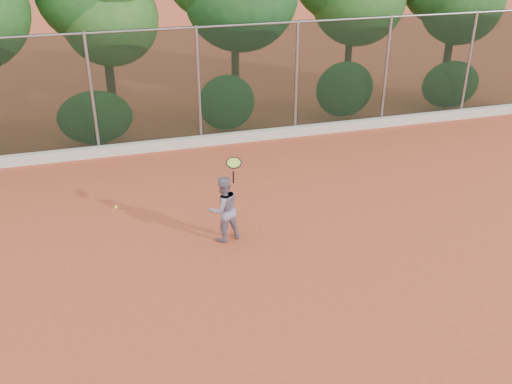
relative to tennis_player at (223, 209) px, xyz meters
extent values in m
plane|color=#C04E2D|center=(0.60, -1.41, -0.73)|extent=(80.00, 80.00, 0.00)
cube|color=silver|center=(0.60, 5.41, -0.58)|extent=(24.00, 0.20, 0.30)
imported|color=gray|center=(0.00, 0.00, 0.00)|extent=(0.83, 0.72, 1.47)
cube|color=black|center=(0.60, 5.59, 1.02)|extent=(24.00, 0.01, 3.50)
cylinder|color=gray|center=(0.60, 5.59, 2.72)|extent=(24.00, 0.06, 0.06)
cylinder|color=gray|center=(-2.40, 5.59, 1.02)|extent=(0.09, 0.09, 3.50)
cylinder|color=gray|center=(0.60, 5.59, 1.02)|extent=(0.09, 0.09, 3.50)
cylinder|color=gray|center=(3.60, 5.59, 1.02)|extent=(0.09, 0.09, 3.50)
cylinder|color=gray|center=(6.60, 5.59, 1.02)|extent=(0.09, 0.09, 3.50)
cylinder|color=gray|center=(9.60, 5.59, 1.02)|extent=(0.09, 0.09, 3.50)
cylinder|color=#412919|center=(-1.80, 7.89, 0.47)|extent=(0.28, 0.28, 2.40)
ellipsoid|color=#2D5F20|center=(-1.60, 7.79, 2.67)|extent=(2.90, 2.40, 2.80)
cylinder|color=#49321C|center=(2.20, 7.59, 0.77)|extent=(0.26, 0.26, 3.00)
cylinder|color=#3A2916|center=(6.30, 7.79, 0.62)|extent=(0.24, 0.24, 2.70)
cylinder|color=#3E2918|center=(10.00, 7.39, 0.52)|extent=(0.28, 0.28, 2.50)
ellipsoid|color=#2F6526|center=(10.20, 7.29, 2.77)|extent=(3.00, 2.50, 2.90)
ellipsoid|color=#316928|center=(-2.40, 6.39, 0.12)|extent=(2.20, 1.16, 1.60)
ellipsoid|color=#2A6E2A|center=(1.60, 6.39, 0.22)|extent=(1.80, 1.04, 1.76)
ellipsoid|color=#2B6526|center=(5.60, 6.39, 0.32)|extent=(2.00, 1.10, 1.84)
ellipsoid|color=#2D6024|center=(9.60, 6.39, 0.17)|extent=(2.16, 1.12, 1.64)
cylinder|color=black|center=(0.21, -0.08, 0.75)|extent=(0.07, 0.16, 0.32)
torus|color=black|center=(0.21, -0.14, 1.10)|extent=(0.38, 0.37, 0.15)
cylinder|color=#BEE844|center=(0.21, -0.14, 1.10)|extent=(0.32, 0.31, 0.11)
sphere|color=#C7EA35|center=(-2.19, -0.35, 0.55)|extent=(0.07, 0.07, 0.07)
camera|label=1|loc=(-2.26, -10.35, 5.73)|focal=40.00mm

